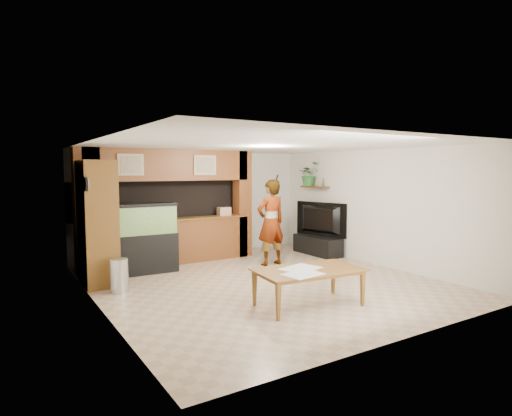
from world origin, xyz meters
TOP-DOWN VIEW (x-y plane):
  - floor at (0.00, 0.00)m, footprint 6.50×6.50m
  - ceiling at (0.00, 0.00)m, footprint 6.50×6.50m
  - wall_back at (0.00, 3.25)m, footprint 6.00×0.00m
  - wall_left at (-3.00, 0.00)m, footprint 0.00×6.50m
  - wall_right at (3.00, 0.00)m, footprint 0.00×6.50m
  - partition at (-0.95, 2.64)m, footprint 4.20×0.99m
  - wall_clock at (-2.97, 1.00)m, footprint 0.05×0.25m
  - wall_shelf at (2.85, 1.95)m, footprint 0.25×0.90m
  - pantry_cabinet at (-2.70, 1.52)m, footprint 0.58×0.95m
  - trash_can at (-2.51, 0.80)m, footprint 0.32×0.32m
  - aquarium at (-1.69, 1.95)m, footprint 1.32×0.49m
  - tv_stand at (2.65, 1.57)m, footprint 0.51×1.39m
  - television at (2.65, 1.57)m, footprint 0.57×1.49m
  - photo_frame at (2.85, 1.74)m, footprint 0.04×0.16m
  - potted_plant at (2.82, 2.15)m, footprint 0.59×0.52m
  - person at (0.96, 1.19)m, footprint 0.72×0.48m
  - microphone at (1.01, 1.03)m, footprint 0.03×0.09m
  - dining_table at (-0.18, -1.59)m, footprint 1.77×1.11m
  - newspaper_a at (-0.48, -1.79)m, footprint 0.62×0.50m
  - newspaper_b at (-0.28, -1.48)m, footprint 0.70×0.58m
  - counter_box at (0.44, 2.45)m, footprint 0.30×0.20m

SIDE VIEW (x-z plane):
  - floor at x=0.00m, z-range 0.00..0.00m
  - tv_stand at x=2.65m, z-range 0.00..0.46m
  - trash_can at x=-2.51m, z-range 0.00..0.59m
  - dining_table at x=-0.18m, z-range 0.00..0.59m
  - newspaper_a at x=-0.48m, z-range 0.59..0.60m
  - newspaper_b at x=-0.28m, z-range 0.59..0.60m
  - aquarium at x=-1.69m, z-range -0.02..1.44m
  - television at x=2.65m, z-range 0.46..1.32m
  - person at x=0.96m, z-range 0.00..1.93m
  - counter_box at x=0.44m, z-range 1.04..1.24m
  - pantry_cabinet at x=-2.70m, z-range 0.00..2.32m
  - wall_back at x=0.00m, z-range -1.70..4.30m
  - wall_left at x=-3.00m, z-range -1.95..4.55m
  - wall_right at x=3.00m, z-range -1.95..4.55m
  - partition at x=-0.95m, z-range 0.01..2.61m
  - wall_shelf at x=2.85m, z-range 1.68..1.72m
  - photo_frame at x=2.85m, z-range 1.72..1.93m
  - wall_clock at x=-2.97m, z-range 1.77..2.02m
  - microphone at x=1.01m, z-range 1.90..2.04m
  - potted_plant at x=2.82m, z-range 1.72..2.35m
  - ceiling at x=0.00m, z-range 2.60..2.60m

